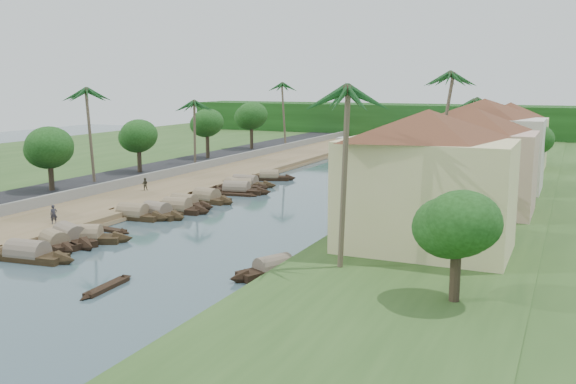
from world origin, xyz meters
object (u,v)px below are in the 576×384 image
at_px(building_near, 426,179).
at_px(person_near, 54,214).
at_px(sampan_1, 55,243).
at_px(sampan_0, 28,255).
at_px(bridge, 409,143).

distance_m(building_near, person_near, 32.81).
xyz_separation_m(sampan_1, person_near, (-3.90, 4.06, 1.24)).
distance_m(sampan_0, sampan_1, 3.72).
distance_m(bridge, sampan_0, 85.30).
distance_m(sampan_1, person_near, 5.77).
height_order(sampan_0, sampan_1, sampan_0).
relative_size(sampan_0, sampan_1, 1.30).
bearing_deg(building_near, sampan_1, -165.70).
bearing_deg(building_near, bridge, 104.39).
xyz_separation_m(building_near, sampan_0, (-27.57, -10.86, -5.97)).
height_order(sampan_1, person_near, person_near).
bearing_deg(sampan_0, person_near, 115.71).
xyz_separation_m(sampan_0, person_near, (-4.73, 7.69, 1.23)).
bearing_deg(sampan_0, building_near, 15.58).
relative_size(bridge, sampan_0, 3.16).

